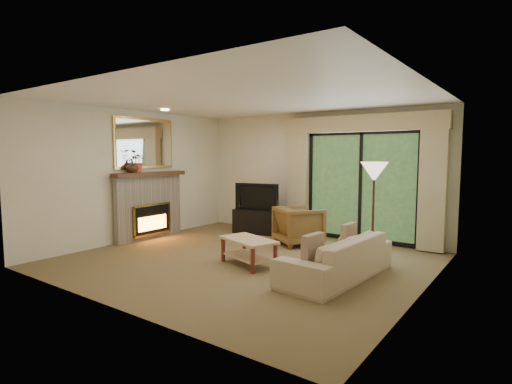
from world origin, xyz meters
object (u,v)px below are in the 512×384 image
Objects in this scene: armchair at (299,225)px; sofa at (336,257)px; media_console at (258,221)px; coffee_table at (248,252)px.

sofa is (1.47, -1.51, -0.07)m from armchair.
sofa reaches higher than media_console.
media_console is 1.31× the size of armchair.
sofa is at bearing -47.53° from media_console.
coffee_table is (0.08, -1.73, -0.16)m from armchair.
sofa is (2.73, -1.95, 0.03)m from media_console.
armchair is 2.11m from sofa.
armchair is 0.40× the size of sofa.
media_console is 0.52× the size of sofa.
armchair is 1.74m from coffee_table.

